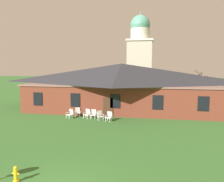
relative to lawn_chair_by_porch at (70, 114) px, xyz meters
The scene contains 10 objects.
brick_building 8.25m from the lawn_chair_by_porch, 54.03° to the left, with size 23.42×10.40×5.83m.
dome_tower 25.16m from the lawn_chair_by_porch, 75.88° to the left, with size 5.18×5.18×16.33m.
lawn_chair_by_porch is the anchor object (origin of this frame).
lawn_chair_near_door 1.13m from the lawn_chair_by_porch, 65.28° to the left, with size 0.74×0.79×0.96m.
lawn_chair_left_end 1.79m from the lawn_chair_by_porch, 14.59° to the left, with size 0.74×0.79×0.96m.
lawn_chair_middle 2.48m from the lawn_chair_by_porch, ahead, with size 0.65×0.68×0.96m.
lawn_chair_right_end 3.30m from the lawn_chair_by_porch, ahead, with size 0.84×0.87×0.96m.
lawn_chair_far_side 4.32m from the lawn_chair_by_porch, ahead, with size 0.72×0.77×0.96m.
bare_tree_beside_building 16.03m from the lawn_chair_by_porch, 25.63° to the left, with size 1.68×1.66×5.10m.
fire_hydrant 13.18m from the lawn_chair_by_porch, 80.53° to the right, with size 0.36×0.28×0.79m.
Camera 1 is at (3.97, -8.27, 5.60)m, focal length 36.15 mm.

